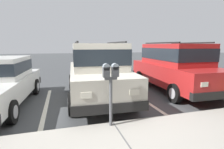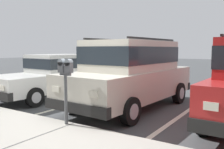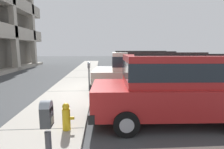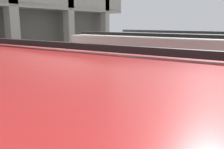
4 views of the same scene
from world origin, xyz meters
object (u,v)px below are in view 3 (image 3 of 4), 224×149
Objects in this scene: silver_suv at (142,71)px; dark_hatchback at (131,69)px; red_sedan at (174,86)px; parking_meter_far at (48,145)px; parking_meter_near at (89,69)px; fire_hydrant at (66,117)px.

silver_suv is 1.06× the size of dark_hatchback.
parking_meter_far is at bearing 140.06° from red_sedan.
parking_meter_near is at bearing 88.86° from silver_suv.
dark_hatchback reaches higher than fire_hydrant.
fire_hydrant is at bearing 6.90° from parking_meter_far.
red_sedan reaches higher than parking_meter_far.
red_sedan is 3.24× the size of parking_meter_far.
parking_meter_near is 0.95× the size of parking_meter_far.
red_sedan reaches higher than parking_meter_near.
parking_meter_far reaches higher than parking_meter_near.
parking_meter_far is 2.49m from fire_hydrant.
parking_meter_near is at bearing -0.07° from parking_meter_far.
parking_meter_near is at bearing -4.08° from fire_hydrant.
parking_meter_near is 6.55m from parking_meter_far.
silver_suv is at bearing 4.76° from red_sedan.
dark_hatchback is at bearing 3.40° from silver_suv.
red_sedan is 4.05m from parking_meter_far.
dark_hatchback is at bearing 3.56° from red_sedan.
parking_meter_far is at bearing 169.27° from dark_hatchback.
dark_hatchback is 9.84m from parking_meter_far.
red_sedan is (-3.34, -0.15, 0.00)m from silver_suv.
red_sedan reaches higher than fire_hydrant.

